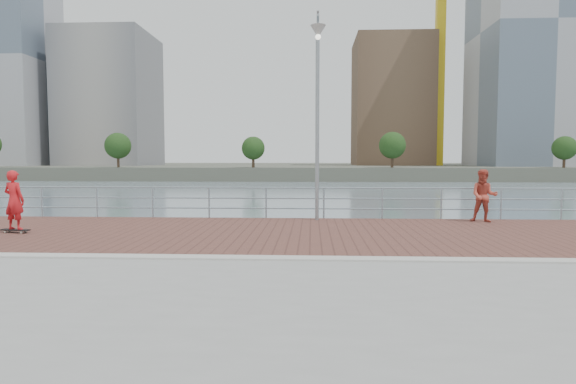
{
  "coord_description": "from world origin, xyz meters",
  "views": [
    {
      "loc": [
        0.59,
        -10.01,
        2.14
      ],
      "look_at": [
        0.0,
        2.0,
        1.3
      ],
      "focal_mm": 30.0,
      "sensor_mm": 36.0,
      "label": 1
    }
  ],
  "objects_px": {
    "guardrail": "(295,199)",
    "bystander": "(484,196)",
    "street_lamp": "(318,80)",
    "skateboarder": "(14,200)"
  },
  "relations": [
    {
      "from": "guardrail",
      "to": "bystander",
      "type": "height_order",
      "value": "bystander"
    },
    {
      "from": "street_lamp",
      "to": "bystander",
      "type": "height_order",
      "value": "street_lamp"
    },
    {
      "from": "bystander",
      "to": "skateboarder",
      "type": "bearing_deg",
      "value": -147.74
    },
    {
      "from": "bystander",
      "to": "guardrail",
      "type": "bearing_deg",
      "value": -166.59
    },
    {
      "from": "street_lamp",
      "to": "skateboarder",
      "type": "relative_size",
      "value": 3.91
    },
    {
      "from": "street_lamp",
      "to": "bystander",
      "type": "distance_m",
      "value": 6.74
    },
    {
      "from": "street_lamp",
      "to": "skateboarder",
      "type": "xyz_separation_m",
      "value": [
        -8.65,
        -2.79,
        -3.77
      ]
    },
    {
      "from": "skateboarder",
      "to": "bystander",
      "type": "relative_size",
      "value": 0.97
    },
    {
      "from": "bystander",
      "to": "street_lamp",
      "type": "bearing_deg",
      "value": -157.4
    },
    {
      "from": "street_lamp",
      "to": "skateboarder",
      "type": "height_order",
      "value": "street_lamp"
    }
  ]
}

